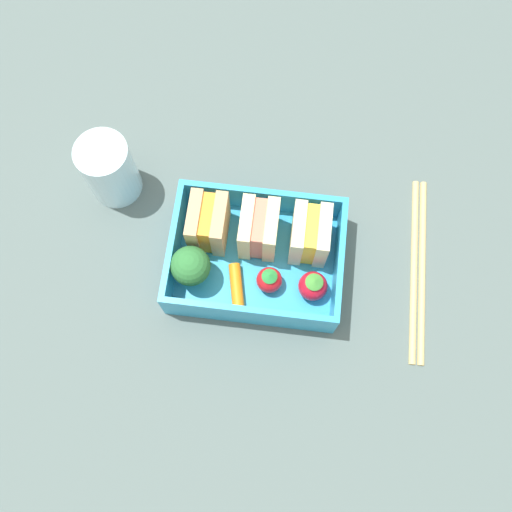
# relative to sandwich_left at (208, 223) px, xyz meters

# --- Properties ---
(ground_plane) EXTENTS (1.20, 1.20, 0.02)m
(ground_plane) POSITION_rel_sandwich_left_xyz_m (0.05, -0.02, -0.05)
(ground_plane) COLOR #4D5E5C
(bento_tray) EXTENTS (0.17, 0.13, 0.01)m
(bento_tray) POSITION_rel_sandwich_left_xyz_m (0.05, -0.02, -0.03)
(bento_tray) COLOR #2B96C9
(bento_tray) RESTS_ON ground_plane
(bento_rim) EXTENTS (0.17, 0.13, 0.04)m
(bento_rim) POSITION_rel_sandwich_left_xyz_m (0.05, -0.02, -0.01)
(bento_rim) COLOR #2B96C9
(bento_rim) RESTS_ON bento_tray
(sandwich_left) EXTENTS (0.04, 0.05, 0.05)m
(sandwich_left) POSITION_rel_sandwich_left_xyz_m (0.00, 0.00, 0.00)
(sandwich_left) COLOR tan
(sandwich_left) RESTS_ON bento_tray
(sandwich_center_left) EXTENTS (0.04, 0.05, 0.05)m
(sandwich_center_left) POSITION_rel_sandwich_left_xyz_m (0.05, 0.00, 0.00)
(sandwich_center_left) COLOR beige
(sandwich_center_left) RESTS_ON bento_tray
(sandwich_center) EXTENTS (0.04, 0.05, 0.05)m
(sandwich_center) POSITION_rel_sandwich_left_xyz_m (0.10, 0.00, 0.00)
(sandwich_center) COLOR beige
(sandwich_center) RESTS_ON bento_tray
(broccoli_floret) EXTENTS (0.04, 0.04, 0.05)m
(broccoli_floret) POSITION_rel_sandwich_left_xyz_m (-0.01, -0.05, 0.00)
(broccoli_floret) COLOR #88C870
(broccoli_floret) RESTS_ON bento_tray
(carrot_stick_far_left) EXTENTS (0.02, 0.05, 0.01)m
(carrot_stick_far_left) POSITION_rel_sandwich_left_xyz_m (0.04, -0.06, -0.02)
(carrot_stick_far_left) COLOR orange
(carrot_stick_far_left) RESTS_ON bento_tray
(strawberry_far_left) EXTENTS (0.03, 0.03, 0.03)m
(strawberry_far_left) POSITION_rel_sandwich_left_xyz_m (0.07, -0.05, -0.01)
(strawberry_far_left) COLOR red
(strawberry_far_left) RESTS_ON bento_tray
(strawberry_left) EXTENTS (0.03, 0.03, 0.04)m
(strawberry_left) POSITION_rel_sandwich_left_xyz_m (0.11, -0.05, -0.01)
(strawberry_left) COLOR red
(strawberry_left) RESTS_ON bento_tray
(chopstick_pair) EXTENTS (0.02, 0.20, 0.01)m
(chopstick_pair) POSITION_rel_sandwich_left_xyz_m (0.22, -0.01, -0.04)
(chopstick_pair) COLOR tan
(chopstick_pair) RESTS_ON ground_plane
(drinking_glass) EXTENTS (0.05, 0.05, 0.08)m
(drinking_glass) POSITION_rel_sandwich_left_xyz_m (-0.11, 0.05, -0.00)
(drinking_glass) COLOR silver
(drinking_glass) RESTS_ON ground_plane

